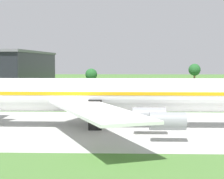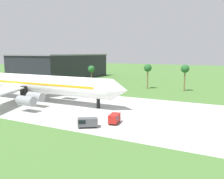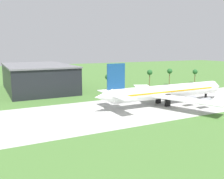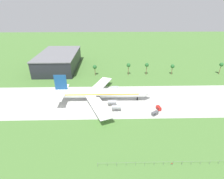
# 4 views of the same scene
# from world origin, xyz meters

# --- Properties ---
(jet_airliner) EXTENTS (71.18, 60.04, 19.72)m
(jet_airliner) POSITION_xyz_m (-40.69, -0.29, 6.03)
(jet_airliner) COLOR white
(jet_airliner) RESTS_ON ground_plane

